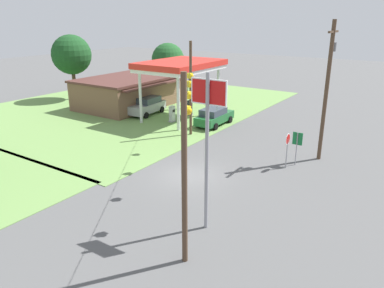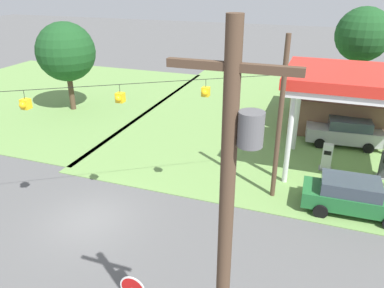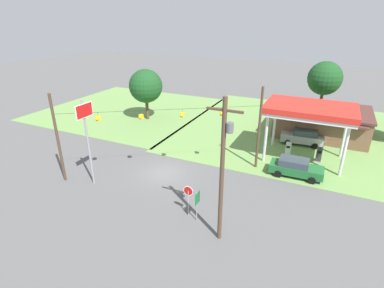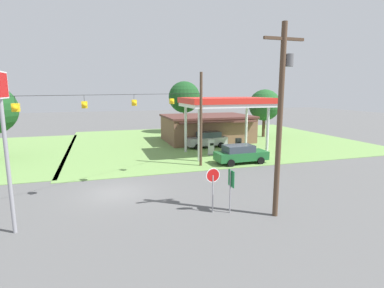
{
  "view_description": "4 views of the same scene",
  "coord_description": "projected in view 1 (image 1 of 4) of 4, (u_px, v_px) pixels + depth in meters",
  "views": [
    {
      "loc": [
        -18.88,
        -12.89,
        10.04
      ],
      "look_at": [
        2.55,
        1.45,
        1.23
      ],
      "focal_mm": 35.0,
      "sensor_mm": 36.0,
      "label": 1
    },
    {
      "loc": [
        9.33,
        -11.96,
        10.37
      ],
      "look_at": [
        3.82,
        3.37,
        3.04
      ],
      "focal_mm": 35.0,
      "sensor_mm": 36.0,
      "label": 2
    },
    {
      "loc": [
        13.23,
        -21.77,
        14.04
      ],
      "look_at": [
        2.25,
        1.49,
        2.89
      ],
      "focal_mm": 28.0,
      "sensor_mm": 36.0,
      "label": 3
    },
    {
      "loc": [
        -0.8,
        -19.37,
        6.62
      ],
      "look_at": [
        6.02,
        2.42,
        2.51
      ],
      "focal_mm": 28.0,
      "sensor_mm": 36.0,
      "label": 4
    }
  ],
  "objects": [
    {
      "name": "tree_far_back",
      "position": [
        168.0,
        60.0,
        50.01
      ],
      "size": [
        4.39,
        4.39,
        6.75
      ],
      "color": "#4C3828",
      "rests_on": "ground"
    },
    {
      "name": "ground_plane",
      "position": [
        189.0,
        176.0,
        24.88
      ],
      "size": [
        160.0,
        160.0,
        0.0
      ],
      "primitive_type": "plane",
      "color": "#565656"
    },
    {
      "name": "stop_sign_overhead",
      "position": [
        208.0,
        124.0,
        17.1
      ],
      "size": [
        0.22,
        1.85,
        7.74
      ],
      "color": "gray",
      "rests_on": "ground"
    },
    {
      "name": "gas_station_store",
      "position": [
        127.0,
        92.0,
        43.43
      ],
      "size": [
        11.03,
        8.44,
        3.41
      ],
      "color": "brown",
      "rests_on": "ground"
    },
    {
      "name": "stop_sign_roadside",
      "position": [
        288.0,
        143.0,
        25.63
      ],
      "size": [
        0.8,
        0.08,
        2.5
      ],
      "rotation": [
        0.0,
        0.0,
        3.14
      ],
      "color": "#99999E",
      "rests_on": "ground"
    },
    {
      "name": "signal_span_gantry",
      "position": [
        189.0,
        110.0,
        23.44
      ],
      "size": [
        15.52,
        10.24,
        8.14
      ],
      "color": "#4C3828",
      "rests_on": "ground"
    },
    {
      "name": "fuel_pump_near",
      "position": [
        172.0,
        114.0,
        37.27
      ],
      "size": [
        0.71,
        0.56,
        1.63
      ],
      "color": "gray",
      "rests_on": "ground"
    },
    {
      "name": "route_sign",
      "position": [
        297.0,
        142.0,
        26.16
      ],
      "size": [
        0.1,
        0.7,
        2.4
      ],
      "color": "gray",
      "rests_on": "ground"
    },
    {
      "name": "utility_pole_main",
      "position": [
        327.0,
        85.0,
        26.09
      ],
      "size": [
        2.2,
        0.44,
        9.88
      ],
      "color": "#4C3828",
      "rests_on": "ground"
    },
    {
      "name": "car_at_pumps_rear",
      "position": [
        147.0,
        106.0,
        40.16
      ],
      "size": [
        4.91,
        2.41,
        1.87
      ],
      "rotation": [
        0.0,
        0.0,
        3.23
      ],
      "color": "#9E9EA3",
      "rests_on": "ground"
    },
    {
      "name": "grass_verge_station_corner",
      "position": [
        134.0,
        105.0,
        44.72
      ],
      "size": [
        36.0,
        28.0,
        0.04
      ],
      "primitive_type": "cube",
      "color": "#6B934C",
      "rests_on": "ground"
    },
    {
      "name": "car_at_pumps_front",
      "position": [
        214.0,
        116.0,
        36.1
      ],
      "size": [
        4.84,
        2.2,
        1.72
      ],
      "rotation": [
        0.0,
        0.0,
        0.02
      ],
      "color": "#1E602D",
      "rests_on": "ground"
    },
    {
      "name": "gas_station_canopy",
      "position": [
        181.0,
        67.0,
        37.0
      ],
      "size": [
        8.61,
        5.93,
        5.88
      ],
      "color": "silver",
      "rests_on": "ground"
    },
    {
      "name": "tree_behind_station",
      "position": [
        71.0,
        55.0,
        46.13
      ],
      "size": [
        4.85,
        4.85,
        8.0
      ],
      "color": "#4C3828",
      "rests_on": "ground"
    },
    {
      "name": "fuel_pump_far",
      "position": [
        189.0,
        108.0,
        39.69
      ],
      "size": [
        0.71,
        0.56,
        1.63
      ],
      "color": "gray",
      "rests_on": "ground"
    }
  ]
}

